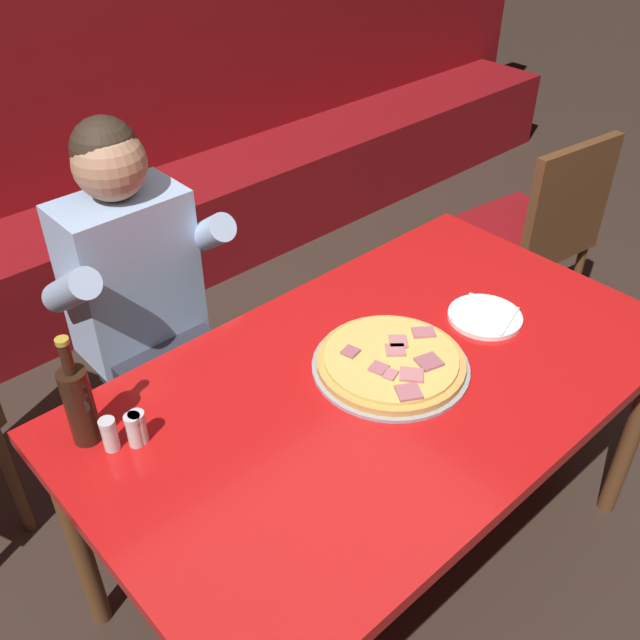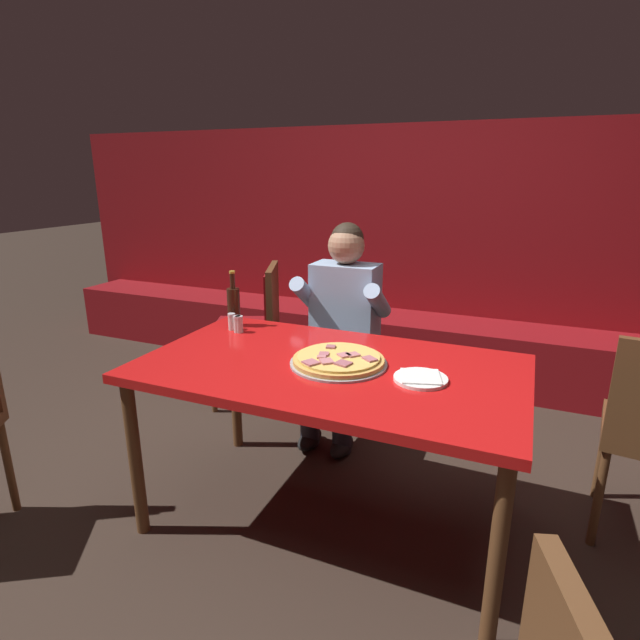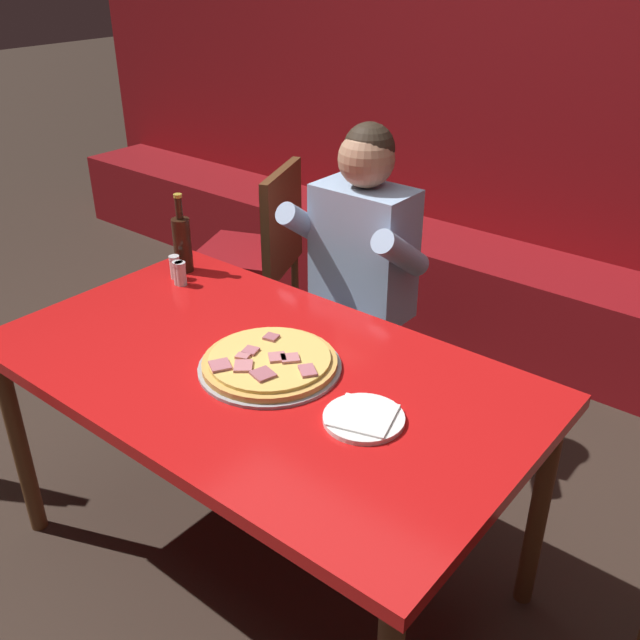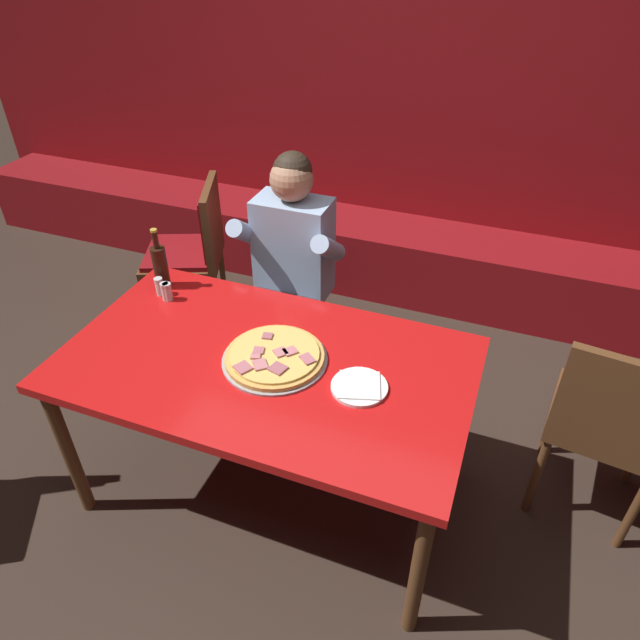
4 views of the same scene
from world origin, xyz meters
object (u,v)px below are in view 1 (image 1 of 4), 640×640
Objects in this scene: main_dining_table at (383,397)px; beer_bottle at (79,403)px; shaker_red_pepper_flakes at (135,431)px; diner_seated_blue_shirt at (148,306)px; plate_white_paper at (485,316)px; shaker_black_pepper at (139,428)px; dining_chair_near_right at (537,224)px; shaker_parmesan at (110,436)px; pizza at (391,362)px.

beer_bottle reaches higher than main_dining_table.
shaker_red_pepper_flakes is 0.07× the size of diner_seated_blue_shirt.
plate_white_paper is 2.44× the size of shaker_black_pepper.
main_dining_table is 5.47× the size of beer_bottle.
plate_white_paper is 1.00m from shaker_black_pepper.
beer_bottle is at bearing 129.13° from shaker_red_pepper_flakes.
dining_chair_near_right is at bearing 23.60° from plate_white_paper.
beer_bottle is 0.31× the size of dining_chair_near_right.
beer_bottle reaches higher than dining_chair_near_right.
beer_bottle is 2.00m from dining_chair_near_right.
main_dining_table is at bearing -21.17° from shaker_parmesan.
pizza is 1.35m from dining_chair_near_right.
pizza is 4.77× the size of shaker_red_pepper_flakes.
beer_bottle is at bearing 111.51° from shaker_parmesan.
diner_seated_blue_shirt reaches higher than main_dining_table.
pizza is 1.40× the size of beer_bottle.
plate_white_paper is 1.06m from shaker_parmesan.
shaker_black_pepper reaches higher than plate_white_paper.
shaker_black_pepper is 0.07× the size of diner_seated_blue_shirt.
dining_chair_near_right reaches higher than main_dining_table.
shaker_red_pepper_flakes is 0.01m from shaker_black_pepper.
beer_bottle reaches higher than plate_white_paper.
dining_chair_near_right is (0.92, 0.40, -0.21)m from plate_white_paper.
diner_seated_blue_shirt is at bearing 128.84° from plate_white_paper.
diner_seated_blue_shirt is at bearing 110.23° from pizza.
pizza is at bearing -19.22° from shaker_parmesan.
shaker_red_pepper_flakes is at bearing -122.78° from diner_seated_blue_shirt.
dining_chair_near_right is (1.89, 0.16, -0.24)m from shaker_black_pepper.
shaker_black_pepper is at bearing -175.20° from dining_chair_near_right.
shaker_black_pepper is at bearing -121.96° from diner_seated_blue_shirt.
main_dining_table is 7.61× the size of plate_white_paper.
pizza is 0.32× the size of diner_seated_blue_shirt.
pizza is 0.77m from beer_bottle.
shaker_red_pepper_flakes and shaker_parmesan have the same top height.
diner_seated_blue_shirt reaches higher than plate_white_paper.
shaker_red_pepper_flakes is at bearing -27.86° from shaker_parmesan.
plate_white_paper is 0.72× the size of beer_bottle.
shaker_parmesan is (0.03, -0.07, -0.07)m from beer_bottle.
diner_seated_blue_shirt is at bearing 58.04° from shaker_black_pepper.
dining_chair_near_right is (1.55, -0.38, -0.14)m from diner_seated_blue_shirt.
pizza is 1.95× the size of plate_white_paper.
shaker_parmesan is (-0.67, 0.24, 0.02)m from pizza.
dining_chair_near_right reaches higher than shaker_parmesan.
shaker_parmesan is at bearing 165.43° from plate_white_paper.
plate_white_paper is 1.03m from dining_chair_near_right.
shaker_parmesan is (-0.05, 0.03, 0.00)m from shaker_red_pepper_flakes.
shaker_parmesan is at bearing -176.05° from dining_chair_near_right.
main_dining_table is 18.57× the size of shaker_parmesan.
shaker_parmesan is 0.09× the size of dining_chair_near_right.
shaker_black_pepper is at bearing -46.16° from beer_bottle.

